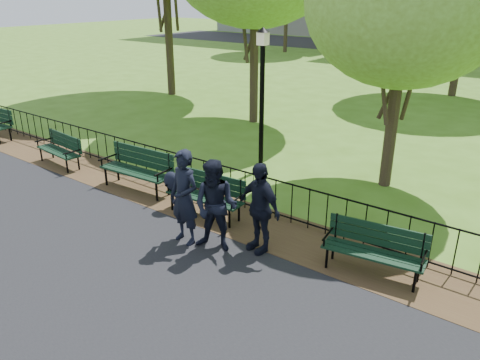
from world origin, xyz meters
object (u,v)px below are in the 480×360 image
Objects in this scene: park_bench_left_b at (61,146)px; person_mid at (216,206)px; lamppost at (262,96)px; park_bench_left_a at (139,165)px; park_bench_main at (193,186)px; park_bench_right_a at (375,245)px; person_left at (184,197)px; tree_near_e at (407,1)px; sedan_silver at (458,45)px; taxi at (344,38)px; person_right at (259,208)px.

person_mid is at bearing -3.29° from park_bench_left_b.
park_bench_left_a is at bearing -119.52° from lamppost.
park_bench_main is 4.08m from park_bench_right_a.
person_left reaches higher than park_bench_right_a.
park_bench_main reaches higher than park_bench_left_b.
park_bench_left_a is 7.12m from tree_near_e.
person_mid reaches higher than park_bench_left_a.
park_bench_left_a is 0.47× the size of sedan_silver.
person_left is at bearing 175.05° from person_mid.
park_bench_left_b is 9.49m from tree_near_e.
park_bench_main is at bearing -8.54° from park_bench_left_a.
taxi reaches higher than park_bench_left_b.
person_left is 1.43m from person_right.
park_bench_main is at bearing -124.13° from tree_near_e.
person_mid is 35.23m from taxi.
tree_near_e is at bearing 18.84° from lamppost.
person_left is 0.67m from person_mid.
person_right reaches higher than sedan_silver.
taxi reaches higher than park_bench_main.
park_bench_left_b is 0.46× the size of lamppost.
person_right is at bearing -165.37° from sedan_silver.
park_bench_right_a is at bearing -161.79° from sedan_silver.
lamppost is at bearing -169.01° from sedan_silver.
person_left reaches higher than sedan_silver.
lamppost reaches higher than taxi.
person_right reaches higher than park_bench_left_b.
park_bench_left_b is at bearing -147.37° from lamppost.
sedan_silver is at bearing 79.59° from person_mid.
park_bench_left_b is (-4.96, 0.04, -0.07)m from park_bench_main.
park_bench_right_a is at bearing -4.18° from park_bench_left_a.
lamppost is at bearing 91.76° from park_bench_main.
park_bench_left_a is 32.31m from sedan_silver.
person_mid is at bearing 16.25° from person_left.
lamppost is at bearing 37.86° from park_bench_left_b.
lamppost is 30.96m from taxi.
park_bench_main is at bearing -178.16° from person_right.
tree_near_e is at bearing 51.87° from park_bench_main.
person_left reaches higher than person_mid.
sedan_silver is at bearing 90.89° from park_bench_left_b.
park_bench_left_a is 3.52m from person_mid.
tree_near_e reaches higher than park_bench_left_a.
park_bench_left_b is at bearing -152.45° from tree_near_e.
taxi is (-13.70, 32.27, -0.05)m from person_right.
person_right is at bearing -139.03° from taxi.
sedan_silver is (-2.50, 32.47, 0.10)m from park_bench_main.
person_left is 33.68m from sedan_silver.
sedan_silver is at bearing 94.27° from lamppost.
taxi is (-15.71, 31.72, 0.28)m from park_bench_right_a.
park_bench_left_b is 0.93× the size of person_left.
park_bench_left_b is 9.04m from park_bench_right_a.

